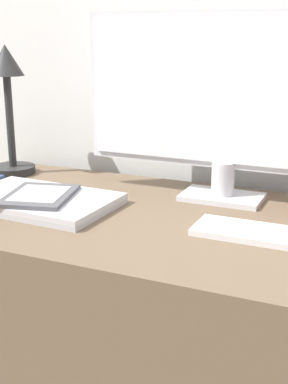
% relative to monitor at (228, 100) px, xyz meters
% --- Properties ---
extents(desk, '(1.38, 0.56, 0.75)m').
position_rel_monitor_xyz_m(desk, '(-0.00, -0.17, -0.60)').
color(desk, brown).
rests_on(desk, ground_plane).
extents(monitor, '(0.66, 0.11, 0.41)m').
position_rel_monitor_xyz_m(monitor, '(0.00, 0.00, 0.00)').
color(monitor, silver).
rests_on(monitor, desk).
extents(keyboard, '(0.28, 0.10, 0.01)m').
position_rel_monitor_xyz_m(keyboard, '(0.14, -0.20, -0.22)').
color(keyboard, silver).
rests_on(keyboard, desk).
extents(laptop, '(0.34, 0.22, 0.02)m').
position_rel_monitor_xyz_m(laptop, '(-0.36, -0.21, -0.21)').
color(laptop, '#BCBCC1').
rests_on(laptop, desk).
extents(ereader, '(0.17, 0.20, 0.01)m').
position_rel_monitor_xyz_m(ereader, '(-0.35, -0.22, -0.20)').
color(ereader, '#4C4C51').
rests_on(ereader, laptop).
extents(desk_lamp, '(0.12, 0.12, 0.34)m').
position_rel_monitor_xyz_m(desk_lamp, '(-0.59, -0.00, -0.02)').
color(desk_lamp, '#282828').
rests_on(desk_lamp, desk).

